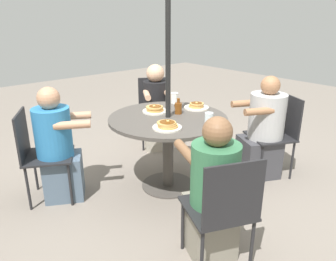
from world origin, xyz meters
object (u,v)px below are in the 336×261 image
Objects in this scene: diner_north at (156,110)px; patio_chair_east at (38,150)px; pancake_plate_a at (155,110)px; pancake_plate_b at (196,106)px; pancake_plate_c at (167,126)px; syrup_bottle at (178,108)px; patio_chair_south at (223,207)px; coffee_cup at (175,98)px; diner_west at (263,132)px; diner_south at (212,195)px; diner_east at (58,149)px; patio_chair_north at (155,107)px; patio_table at (168,130)px; patio_chair_west at (278,130)px; drinking_glass_a at (209,119)px.

patio_chair_east is (-0.28, 1.60, -0.01)m from diner_north.
pancake_plate_b is (-0.18, -0.40, -0.00)m from pancake_plate_a.
pancake_plate_c is 0.44m from syrup_bottle.
patio_chair_south reaches higher than pancake_plate_c.
pancake_plate_c is (-1.11, 0.77, 0.26)m from diner_north.
pancake_plate_c is at bearing 133.62° from coffee_cup.
pancake_plate_c is at bearing 105.49° from diner_west.
diner_south is 1.53m from coffee_cup.
pancake_plate_a is (-0.66, 0.54, 0.26)m from diner_north.
diner_east is 4.23× the size of pancake_plate_b.
patio_chair_north is 3.39× the size of pancake_plate_c.
diner_east is at bearing 71.84° from pancake_plate_a.
diner_north reaches higher than patio_table.
patio_chair_east is at bearing 136.02° from diner_south.
patio_chair_west is at bearing -125.27° from pancake_plate_a.
diner_west is at bearing 91.40° from diner_east.
patio_chair_east is 0.80× the size of diner_east.
pancake_plate_c is 0.82m from coffee_cup.
diner_east is at bearing 90.00° from patio_chair_east.
diner_west is 8.93× the size of drinking_glass_a.
pancake_plate_b is at bearing 99.47° from diner_east.
patio_chair_east is at bearing 46.46° from patio_chair_north.
pancake_plate_b is at bearing 75.21° from patio_chair_south.
diner_west is at bearing -145.78° from coffee_cup.
syrup_bottle is at bearing 84.97° from diner_west.
drinking_glass_a is at bearing -121.18° from pancake_plate_c.
patio_chair_west is 7.59× the size of coffee_cup.
syrup_bottle is at bearing -145.23° from pancake_plate_a.
patio_chair_east is at bearing 42.31° from diner_north.
drinking_glass_a is at bearing -172.00° from pancake_plate_a.
diner_north is at bearing 85.90° from patio_chair_south.
patio_table is 1.21m from patio_chair_south.
diner_west is at bearing 48.11° from patio_chair_south.
diner_east is at bearing 46.48° from diner_north.
patio_table is 0.54m from coffee_cup.
diner_north is 1.38m from diner_west.
diner_east is 1.05m from pancake_plate_c.
syrup_bottle is at bearing -5.88° from drinking_glass_a.
syrup_bottle reaches higher than pancake_plate_c.
patio_chair_west is 1.15m from coffee_cup.
patio_table is 1.05× the size of diner_north.
pancake_plate_a is (-0.30, -0.91, 0.27)m from diner_east.
diner_west is 1.16m from pancake_plate_a.
diner_south is at bearing 136.59° from diner_west.
pancake_plate_c is at bearing 87.98° from patio_chair_north.
diner_west reaches higher than patio_table.
diner_west is at bearing -126.57° from pancake_plate_a.
patio_chair_south is 3.39× the size of pancake_plate_a.
diner_east is 1.19m from syrup_bottle.
patio_chair_north is 3.39× the size of pancake_plate_a.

